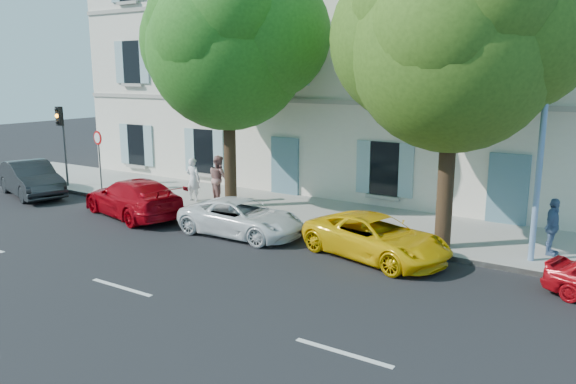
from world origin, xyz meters
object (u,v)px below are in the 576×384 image
Objects in this scene: car_dark_sedan at (31,179)px; street_lamp at (546,90)px; car_white_coupe at (242,218)px; pedestrian_a at (193,179)px; pedestrian_c at (552,227)px; tree_left at (228,50)px; road_sign at (99,148)px; car_yellow_supercar at (376,237)px; tree_right at (454,49)px; car_red_coupe at (133,198)px; pedestrian_b at (219,179)px; traffic_light at (61,129)px.

street_lamp reaches higher than car_dark_sedan.
street_lamp is at bearing -79.48° from car_white_coupe.
pedestrian_a is 1.07× the size of pedestrian_c.
pedestrian_a is (-1.85, -0.01, -4.88)m from tree_left.
road_sign is 17.41m from street_lamp.
car_yellow_supercar is at bearing 127.45° from pedestrian_c.
tree_right is at bearing -27.53° from car_yellow_supercar.
tree_left reaches higher than tree_right.
pedestrian_b is at bearing 167.62° from car_red_coupe.
pedestrian_c is at bearing 3.29° from traffic_light.
tree_left is 10.75m from street_lamp.
street_lamp is at bearing -0.68° from tree_right.
car_dark_sedan is 2.44× the size of pedestrian_b.
tree_right is 11.19m from pedestrian_a.
pedestrian_b is at bearing 96.03° from pedestrian_c.
pedestrian_a is at bearing 176.85° from street_lamp.
car_white_coupe is at bearing 113.82° from pedestrian_c.
car_yellow_supercar is at bearing -88.42° from car_white_coupe.
car_white_coupe is 4.54m from car_yellow_supercar.
car_yellow_supercar is 1.69× the size of road_sign.
car_white_coupe is 2.26× the size of pedestrian_b.
car_yellow_supercar is 2.71× the size of pedestrian_c.
car_red_coupe is 3.38m from pedestrian_b.
pedestrian_a reaches higher than car_yellow_supercar.
tree_right is at bearing -159.08° from pedestrian_b.
road_sign is 4.84m from pedestrian_a.
tree_left is at bearing 176.27° from street_lamp.
street_lamp reaches higher than road_sign.
car_yellow_supercar is 0.49× the size of tree_left.
car_dark_sedan is 6.27m from car_red_coupe.
pedestrian_a is at bearing -179.79° from tree_left.
tree_left is 1.03× the size of tree_right.
car_yellow_supercar is at bearing -170.90° from pedestrian_b.
pedestrian_a is at bearing 90.81° from car_yellow_supercar.
car_white_coupe is at bearing 106.74° from car_red_coupe.
tree_right is at bearing 172.19° from pedestrian_a.
car_yellow_supercar is 9.01m from pedestrian_a.
car_dark_sedan is at bearing -138.68° from road_sign.
pedestrian_b is at bearing -161.44° from pedestrian_a.
car_white_coupe is at bearing -72.41° from car_dark_sedan.
car_white_coupe is 2.60× the size of pedestrian_c.
tree_left is at bearing -56.77° from car_dark_sedan.
car_red_coupe is 13.72m from pedestrian_c.
tree_left reaches higher than car_red_coupe.
tree_right reaches higher than road_sign.
car_dark_sedan is 8.32m from pedestrian_b.
pedestrian_b reaches higher than pedestrian_c.
pedestrian_a is (-10.13, 0.66, -4.71)m from tree_right.
car_yellow_supercar is (9.28, 0.41, -0.09)m from car_red_coupe.
pedestrian_a is 1.05m from pedestrian_b.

